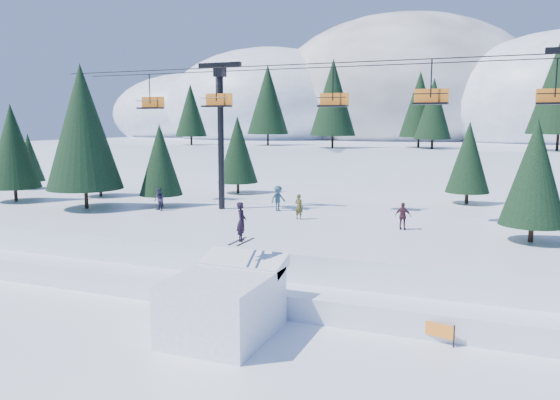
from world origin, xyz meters
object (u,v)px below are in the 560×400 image
at_px(banner_near, 420,326).
at_px(banner_far, 470,319).
at_px(jump_kicker, 224,303).
at_px(chairlift, 376,112).

xyz_separation_m(banner_near, banner_far, (1.85, 1.58, 0.00)).
height_order(jump_kicker, chairlift, chairlift).
xyz_separation_m(jump_kicker, banner_far, (9.34, 4.10, -0.84)).
bearing_deg(banner_near, jump_kicker, -161.35).
bearing_deg(banner_far, chairlift, 119.84).
xyz_separation_m(chairlift, banner_far, (6.53, -11.39, -8.78)).
distance_m(chairlift, banner_near, 16.34).
relative_size(jump_kicker, banner_far, 1.98).
xyz_separation_m(chairlift, banner_near, (4.68, -12.96, -8.78)).
relative_size(jump_kicker, banner_near, 1.94).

